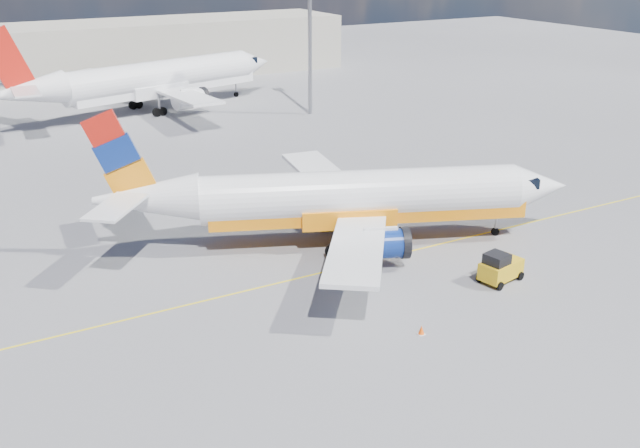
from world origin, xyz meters
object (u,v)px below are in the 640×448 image
main_jet (346,198)px  second_jet (153,80)px  gse_tug (500,267)px  traffic_cone (421,330)px

main_jet → second_jet: second_jet is taller
gse_tug → traffic_cone: 8.19m
second_jet → traffic_cone: bearing=-108.7°
gse_tug → traffic_cone: bearing=-172.5°
main_jet → second_jet: size_ratio=0.85×
main_jet → gse_tug: (4.98, -9.36, -2.28)m
main_jet → traffic_cone: main_jet is taller
second_jet → traffic_cone: second_jet is taller
gse_tug → main_jet: bearing=106.0°
gse_tug → second_jet: bearing=82.3°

